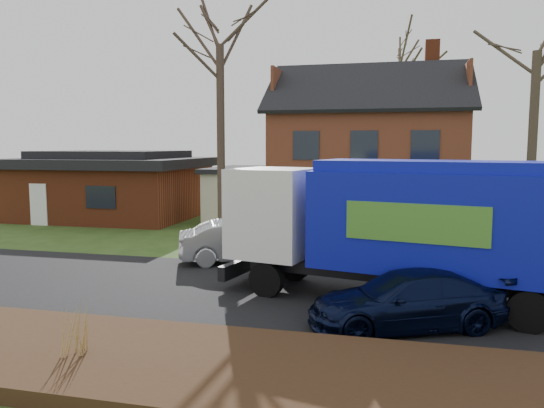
# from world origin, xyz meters

# --- Properties ---
(ground) EXTENTS (120.00, 120.00, 0.00)m
(ground) POSITION_xyz_m (0.00, 0.00, 0.00)
(ground) COLOR #2D4617
(ground) RESTS_ON ground
(road) EXTENTS (80.00, 7.00, 0.02)m
(road) POSITION_xyz_m (0.00, 0.00, 0.01)
(road) COLOR black
(road) RESTS_ON ground
(mulch_verge) EXTENTS (80.00, 3.50, 0.30)m
(mulch_verge) POSITION_xyz_m (0.00, -5.30, 0.15)
(mulch_verge) COLOR #2F1F0F
(mulch_verge) RESTS_ON ground
(main_house) EXTENTS (12.95, 8.95, 9.26)m
(main_house) POSITION_xyz_m (1.49, 13.91, 4.03)
(main_house) COLOR beige
(main_house) RESTS_ON ground
(ranch_house) EXTENTS (9.80, 8.20, 3.70)m
(ranch_house) POSITION_xyz_m (-12.00, 13.00, 1.81)
(ranch_house) COLOR brown
(ranch_house) RESTS_ON ground
(garbage_truck) EXTENTS (8.77, 3.98, 3.63)m
(garbage_truck) POSITION_xyz_m (3.45, -0.03, 2.09)
(garbage_truck) COLOR black
(garbage_truck) RESTS_ON ground
(silver_sedan) EXTENTS (4.66, 3.14, 1.45)m
(silver_sedan) POSITION_xyz_m (-1.56, 3.56, 0.73)
(silver_sedan) COLOR #ACAFB4
(silver_sedan) RESTS_ON ground
(navy_wagon) EXTENTS (4.67, 3.32, 1.26)m
(navy_wagon) POSITION_xyz_m (3.80, -1.95, 0.63)
(navy_wagon) COLOR black
(navy_wagon) RESTS_ON ground
(tree_front_west) EXTENTS (3.83, 3.83, 11.39)m
(tree_front_west) POSITION_xyz_m (-3.86, 7.89, 9.39)
(tree_front_west) COLOR #403126
(tree_front_west) RESTS_ON ground
(tree_front_east) EXTENTS (3.88, 3.88, 10.77)m
(tree_front_east) POSITION_xyz_m (8.48, 8.55, 8.75)
(tree_front_east) COLOR #433728
(tree_front_east) RESTS_ON ground
(tree_back) EXTENTS (4.08, 4.08, 12.91)m
(tree_back) POSITION_xyz_m (3.40, 23.34, 10.76)
(tree_back) COLOR #433A28
(tree_back) RESTS_ON ground
(grass_clump_mid) EXTENTS (0.35, 0.28, 0.96)m
(grass_clump_mid) POSITION_xyz_m (-1.93, -5.64, 0.78)
(grass_clump_mid) COLOR #A68449
(grass_clump_mid) RESTS_ON mulch_verge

